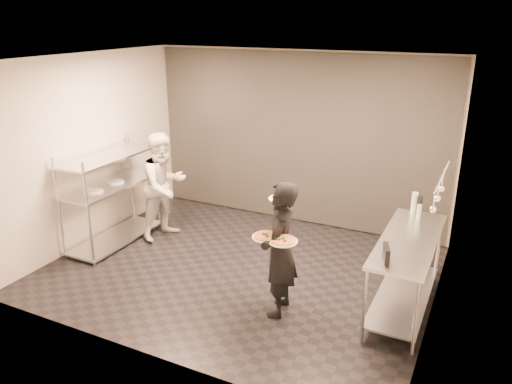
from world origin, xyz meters
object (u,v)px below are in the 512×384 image
at_px(chef, 164,186).
at_px(bottle_clear, 419,212).
at_px(salad_plate, 281,197).
at_px(bottle_green, 414,203).
at_px(pizza_plate_far, 283,240).
at_px(waiter, 280,250).
at_px(pos_monitor, 386,254).
at_px(pass_rack, 112,194).
at_px(prep_counter, 407,262).
at_px(bottle_dark, 419,205).
at_px(pizza_plate_near, 266,236).

distance_m(chef, bottle_clear, 3.73).
relative_size(salad_plate, bottle_green, 1.03).
bearing_deg(pizza_plate_far, waiter, 119.53).
distance_m(waiter, salad_plate, 0.60).
distance_m(salad_plate, pos_monitor, 1.34).
xyz_separation_m(pass_rack, waiter, (3.04, -0.68, 0.03)).
bearing_deg(salad_plate, pos_monitor, -10.69).
height_order(prep_counter, bottle_green, bottle_green).
relative_size(pizza_plate_far, bottle_dark, 1.34).
bearing_deg(pass_rack, prep_counter, 0.03).
bearing_deg(pos_monitor, salad_plate, 150.91).
xyz_separation_m(salad_plate, bottle_dark, (1.37, 1.23, -0.29)).
bearing_deg(waiter, prep_counter, 109.16).
relative_size(pass_rack, bottle_green, 5.78).
bearing_deg(pos_monitor, chef, 143.69).
height_order(waiter, pizza_plate_near, waiter).
xyz_separation_m(pizza_plate_far, pos_monitor, (1.05, 0.22, -0.03)).
distance_m(pass_rack, pizza_plate_far, 3.29).
xyz_separation_m(chef, pizza_plate_far, (2.56, -1.39, 0.20)).
height_order(pizza_plate_near, bottle_dark, bottle_dark).
xyz_separation_m(waiter, bottle_green, (1.20, 1.48, 0.26)).
xyz_separation_m(pos_monitor, bottle_dark, (0.09, 1.47, 0.04)).
xyz_separation_m(pizza_plate_far, bottle_clear, (1.17, 1.52, -0.02)).
bearing_deg(salad_plate, bottle_dark, 41.82).
bearing_deg(pizza_plate_near, prep_counter, 32.69).
relative_size(chef, pizza_plate_near, 5.32).
height_order(bottle_green, bottle_dark, bottle_green).
bearing_deg(bottle_clear, pizza_plate_near, -132.32).
xyz_separation_m(pass_rack, pos_monitor, (4.21, -0.67, 0.24)).
bearing_deg(waiter, pizza_plate_far, 20.79).
relative_size(chef, bottle_dark, 6.92).
height_order(waiter, pos_monitor, waiter).
bearing_deg(chef, waiter, -101.30).
height_order(waiter, pizza_plate_far, waiter).
bearing_deg(pizza_plate_far, salad_plate, 116.02).
bearing_deg(chef, pass_rack, 144.32).
distance_m(waiter, chef, 2.71).
relative_size(salad_plate, pos_monitor, 1.21).
xyz_separation_m(prep_counter, chef, (-3.73, 0.50, 0.20)).
xyz_separation_m(pizza_plate_far, salad_plate, (-0.23, 0.47, 0.30)).
xyz_separation_m(pizza_plate_near, bottle_clear, (1.37, 1.50, -0.02)).
height_order(prep_counter, salad_plate, salad_plate).
bearing_deg(chef, pos_monitor, -93.39).
bearing_deg(bottle_clear, pass_rack, -171.76).
distance_m(pass_rack, pos_monitor, 4.27).
bearing_deg(pizza_plate_near, bottle_dark, 51.29).
height_order(salad_plate, bottle_dark, salad_plate).
bearing_deg(bottle_dark, pizza_plate_near, -128.71).
bearing_deg(pizza_plate_near, pizza_plate_far, -3.97).
height_order(prep_counter, waiter, waiter).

